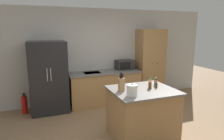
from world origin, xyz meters
name	(u,v)px	position (x,y,z in m)	size (l,w,h in m)	color
ground_plane	(128,139)	(0.00, 0.00, 0.00)	(14.00, 14.00, 0.00)	#846647
wall_back	(93,56)	(0.00, 2.33, 1.30)	(7.20, 0.06, 2.60)	#B2B2AD
refrigerator	(48,77)	(-1.26, 1.93, 0.88)	(0.89, 0.76, 1.76)	black
back_counter	(105,87)	(0.22, 1.97, 0.45)	(1.98, 0.69, 0.90)	#9E7547
pantry_cabinet	(150,64)	(1.69, 2.05, 1.02)	(0.79, 0.53, 2.04)	#9E7547
kitchen_island	(142,113)	(0.29, 0.00, 0.47)	(1.17, 1.00, 0.94)	#9E7547
microwave	(125,65)	(0.88, 2.11, 1.03)	(0.52, 0.35, 0.27)	#232326
knife_block	(121,84)	(-0.11, 0.05, 1.07)	(0.10, 0.07, 0.34)	#9E7547
spice_bottle_tall_dark	(149,85)	(0.44, 0.03, 1.01)	(0.04, 0.04, 0.15)	gold
spice_bottle_short_red	(156,84)	(0.63, 0.09, 1.00)	(0.04, 0.04, 0.12)	#337033
spice_bottle_amber_oil	(156,82)	(0.69, 0.18, 1.01)	(0.06, 0.06, 0.14)	#563319
spice_bottle_green_herb	(150,83)	(0.50, 0.09, 1.03)	(0.05, 0.05, 0.18)	beige
spice_bottle_pale_salt	(150,86)	(0.43, -0.03, 1.01)	(0.05, 0.05, 0.14)	#563319
spice_bottle_orange_cap	(157,85)	(0.58, 0.00, 1.00)	(0.04, 0.04, 0.11)	#563319
kettle	(132,90)	(-0.06, -0.27, 1.04)	(0.18, 0.18, 0.22)	white
fire_extinguisher	(25,104)	(-1.85, 1.99, 0.23)	(0.13, 0.13, 0.51)	red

